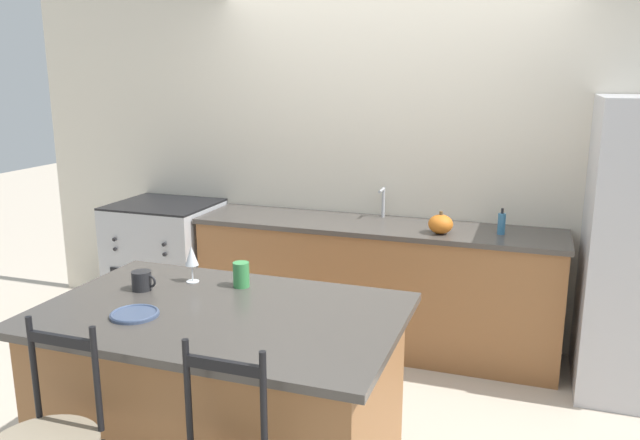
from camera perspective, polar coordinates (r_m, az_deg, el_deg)
The scene contains 12 objects.
ground_plane at distance 4.41m, azimuth 3.74°, elevation -12.98°, with size 18.00×18.00×0.00m, color beige.
wall_back at distance 4.63m, azimuth 6.17°, elevation 5.77°, with size 6.00×0.07×2.70m.
back_counter at distance 4.55m, azimuth 5.03°, elevation -5.88°, with size 2.59×0.63×0.92m.
sink_faucet at distance 4.57m, azimuth 5.76°, elevation 1.92°, with size 0.02×0.13×0.22m.
kitchen_island at distance 2.98m, azimuth -8.83°, elevation -16.56°, with size 1.58×1.01×0.95m.
oven_range at distance 5.14m, azimuth -13.79°, elevation -3.72°, with size 0.77×0.71×0.96m.
dinner_plate at distance 2.79m, azimuth -16.59°, elevation -8.23°, with size 0.21×0.21×0.02m.
wine_glass at distance 3.12m, azimuth -11.66°, elevation -3.32°, with size 0.07×0.07×0.18m.
coffee_mug at distance 3.08m, azimuth -15.96°, elevation -5.36°, with size 0.12×0.09×0.09m.
tumbler_cup at distance 3.03m, azimuth -7.22°, elevation -4.98°, with size 0.08×0.08×0.12m.
pumpkin_decoration at distance 4.18m, azimuth 10.97°, elevation -0.37°, with size 0.16×0.16×0.15m.
soap_bottle at distance 4.26m, azimuth 16.26°, elevation -0.31°, with size 0.05×0.05×0.17m.
Camera 1 is at (1.03, -3.82, 1.95)m, focal length 35.00 mm.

